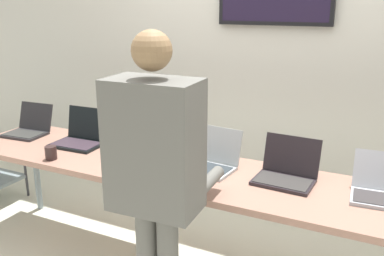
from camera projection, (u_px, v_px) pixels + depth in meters
The scene contains 10 objects.
back_wall at pixel (255, 58), 3.49m from camera, with size 8.00×0.11×2.70m.
workbench at pixel (195, 177), 2.71m from camera, with size 3.57×0.70×0.77m.
laptop_station_0 at pixel (29, 127), 3.43m from camera, with size 0.34×0.32×0.24m.
laptop_station_1 at pixel (81, 136), 3.19m from camera, with size 0.38×0.31×0.26m.
laptop_station_2 at pixel (141, 147), 2.96m from camera, with size 0.35×0.31×0.26m.
laptop_station_3 at pixel (210, 159), 2.73m from camera, with size 0.38×0.33×0.25m.
laptop_station_4 at pixel (286, 171), 2.53m from camera, with size 0.36×0.31×0.25m.
laptop_station_5 at pixel (382, 188), 2.31m from camera, with size 0.34×0.34×0.22m.
person at pixel (156, 169), 2.05m from camera, with size 0.45×0.60×1.69m.
coffee_mug at pixel (51, 153), 2.88m from camera, with size 0.08×0.08×0.09m.
Camera 1 is at (1.08, -2.25, 1.81)m, focal length 39.40 mm.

